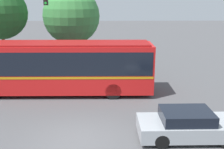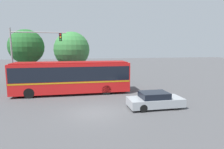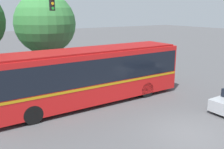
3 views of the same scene
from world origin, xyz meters
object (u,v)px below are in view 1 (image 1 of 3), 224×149
sedan_foreground (188,125)px  street_tree_left (0,13)px  city_bus (59,65)px  street_tree_centre (71,16)px

sedan_foreground → street_tree_left: size_ratio=0.62×
city_bus → street_tree_left: (-5.69, 5.95, 3.02)m
city_bus → street_tree_centre: size_ratio=1.69×
city_bus → street_tree_left: bearing=-45.6°
street_tree_left → street_tree_centre: size_ratio=1.01×
street_tree_left → street_tree_centre: (5.63, 1.69, -0.38)m
street_tree_centre → sedan_foreground: bearing=-64.1°
street_tree_left → street_tree_centre: street_tree_left is taller
city_bus → sedan_foreground: (6.60, -6.11, -1.29)m
sedan_foreground → city_bus: bearing=137.2°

